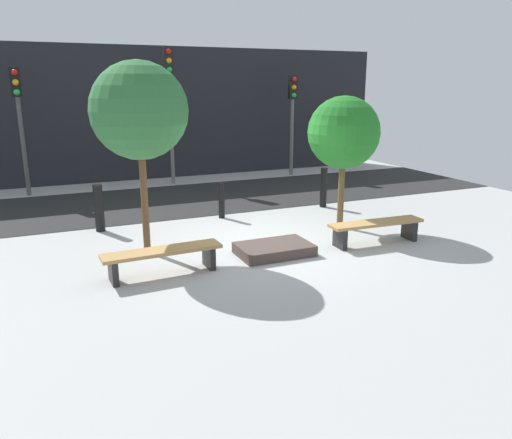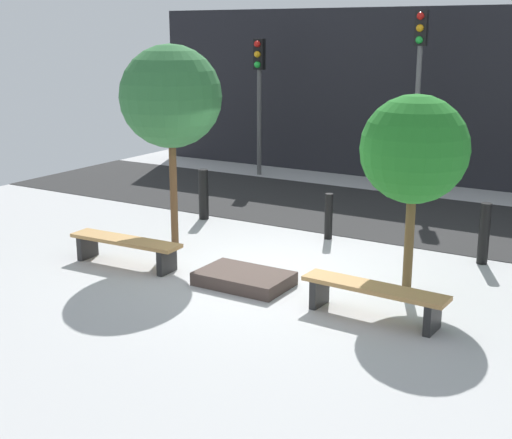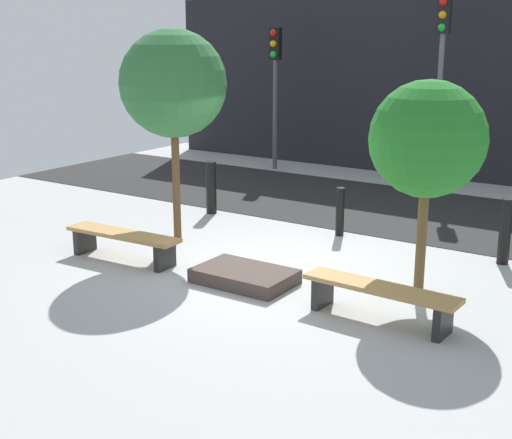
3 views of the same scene
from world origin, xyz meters
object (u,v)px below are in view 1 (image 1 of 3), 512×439
bollard_left (222,200)px  traffic_light_mid_west (170,93)px  tree_behind_right_bench (344,133)px  traffic_light_mid_east (292,107)px  bench_left (163,256)px  planter_bed (274,249)px  traffic_light_west (19,109)px  bollard_center (324,188)px  tree_behind_left_bench (139,111)px  bollard_far_left (99,208)px  bench_right (376,227)px

bollard_left → traffic_light_mid_west: size_ratio=0.20×
tree_behind_right_bench → traffic_light_mid_east: size_ratio=0.85×
bench_left → traffic_light_mid_east: (6.43, 7.73, 2.03)m
planter_bed → traffic_light_west: traffic_light_west is taller
bollard_left → bollard_center: size_ratio=0.83×
tree_behind_right_bench → bollard_center: size_ratio=2.81×
tree_behind_left_bench → bollard_left: size_ratio=4.12×
tree_behind_right_bench → traffic_light_west: 9.09m
bollard_far_left → bollard_center: 5.63m
planter_bed → bench_right: bearing=-5.3°
tree_behind_left_bench → tree_behind_right_bench: size_ratio=1.22×
tree_behind_right_bench → traffic_light_mid_west: size_ratio=0.69×
traffic_light_mid_east → bench_right: bearing=-105.2°
bench_left → planter_bed: 2.19m
tree_behind_left_bench → traffic_light_mid_west: bearing=71.4°
tree_behind_left_bench → traffic_light_mid_west: 6.78m
bench_right → planter_bed: 2.19m
bench_left → bollard_left: bollard_left is taller
planter_bed → bollard_center: bollard_center is taller
bench_right → tree_behind_right_bench: 2.19m
bench_left → traffic_light_mid_west: bearing=71.9°
bollard_left → traffic_light_mid_east: traffic_light_mid_east is taller
bollard_far_left → bollard_left: bollard_far_left is taller
bench_right → bollard_center: bollard_center is taller
tree_behind_right_bench → traffic_light_mid_west: traffic_light_mid_west is taller
tree_behind_left_bench → bollard_center: (4.98, 1.81, -2.13)m
bench_right → traffic_light_mid_east: (2.10, 7.73, 2.02)m
tree_behind_left_bench → bollard_center: size_ratio=3.44×
tree_behind_right_bench → bench_right: bearing=-90.0°
traffic_light_mid_east → bollard_far_left: bearing=-147.0°
planter_bed → traffic_light_west: 8.97m
bollard_left → bollard_center: bearing=0.0°
bench_left → tree_behind_right_bench: bearing=14.3°
bollard_far_left → traffic_light_mid_east: size_ratio=0.30×
traffic_light_mid_west → traffic_light_mid_east: 4.30m
planter_bed → bollard_left: (0.00, 2.92, 0.33)m
tree_behind_right_bench → traffic_light_mid_west: 6.82m
planter_bed → traffic_light_mid_east: (4.27, 7.53, 2.26)m
bollard_center → traffic_light_west: 8.67m
tree_behind_left_bench → bollard_far_left: bearing=109.7°
tree_behind_right_bench → bollard_center: bearing=70.3°
bench_left → tree_behind_right_bench: tree_behind_right_bench is taller
bollard_left → traffic_light_mid_east: (4.27, 4.61, 1.93)m
planter_bed → traffic_light_west: (-4.27, 7.53, 2.36)m
tree_behind_left_bench → traffic_light_mid_east: size_ratio=1.04×
bench_right → tree_behind_left_bench: (-4.33, 1.31, 2.30)m
bollard_left → traffic_light_west: (-4.27, 4.61, 2.03)m
tree_behind_left_bench → traffic_light_mid_east: (6.43, 6.42, -0.28)m
bench_left → tree_behind_left_bench: bearing=87.5°
bench_right → bollard_far_left: bollard_far_left is taller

